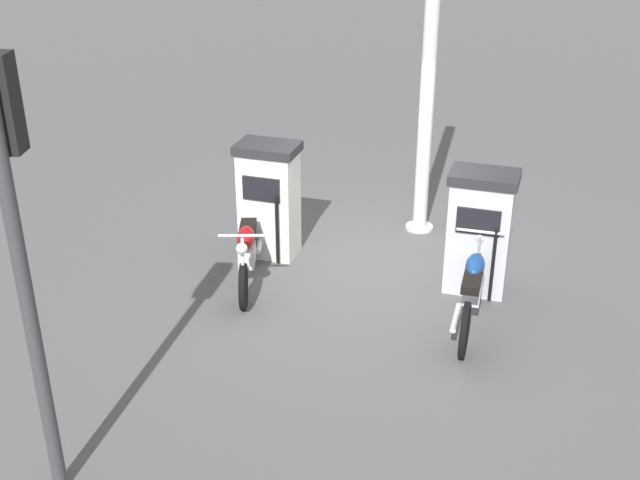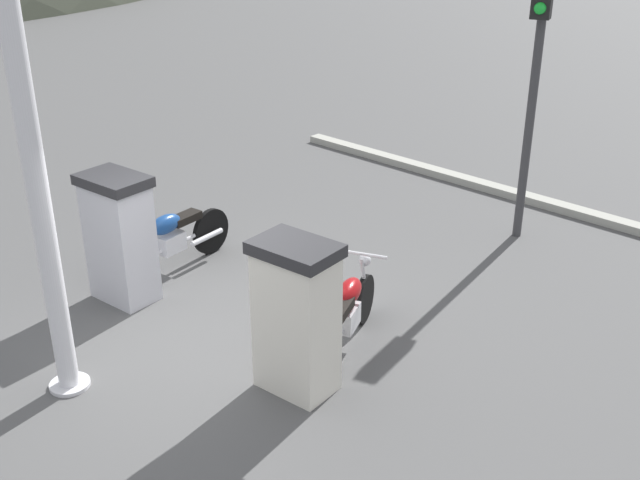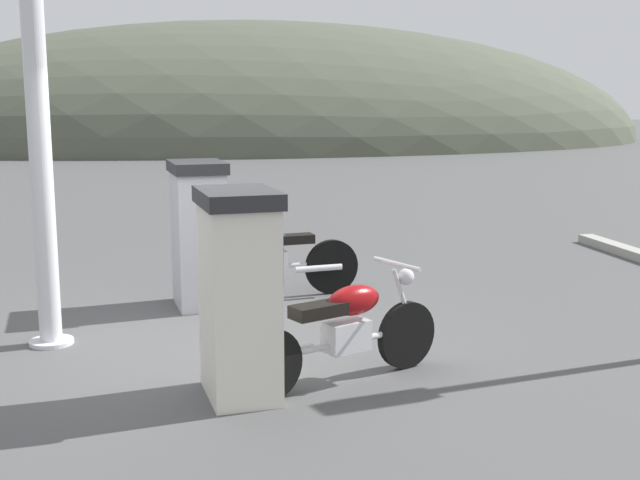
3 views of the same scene
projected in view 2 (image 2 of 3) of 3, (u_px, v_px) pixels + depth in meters
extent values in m
plane|color=#4C4C4C|center=(201.00, 339.00, 8.44)|extent=(120.00, 120.00, 0.00)
cube|color=silver|center=(296.00, 323.00, 7.34)|extent=(0.53, 0.75, 1.45)
cube|color=black|center=(313.00, 284.00, 7.40)|extent=(0.06, 0.51, 0.32)
cube|color=#262628|center=(295.00, 249.00, 7.01)|extent=(0.59, 0.83, 0.12)
cylinder|color=black|center=(299.00, 323.00, 7.77)|extent=(0.05, 0.05, 0.95)
cube|color=silver|center=(121.00, 243.00, 9.01)|extent=(0.54, 0.76, 1.44)
cube|color=black|center=(136.00, 211.00, 9.07)|extent=(0.06, 0.52, 0.32)
cube|color=#262628|center=(113.00, 181.00, 8.68)|extent=(0.59, 0.84, 0.12)
cylinder|color=black|center=(131.00, 246.00, 9.44)|extent=(0.05, 0.05, 0.94)
cylinder|color=black|center=(364.00, 299.00, 8.69)|extent=(0.56, 0.27, 0.57)
cylinder|color=black|center=(324.00, 362.00, 7.53)|extent=(0.56, 0.27, 0.57)
cube|color=silver|center=(347.00, 318.00, 8.11)|extent=(0.41, 0.31, 0.24)
cylinder|color=silver|center=(346.00, 324.00, 8.09)|extent=(0.97, 0.41, 0.05)
ellipsoid|color=maroon|center=(350.00, 291.00, 8.05)|extent=(0.53, 0.38, 0.24)
cube|color=black|center=(339.00, 309.00, 7.78)|extent=(0.48, 0.34, 0.10)
cylinder|color=silver|center=(364.00, 277.00, 8.53)|extent=(0.26, 0.13, 0.57)
cylinder|color=silver|center=(362.00, 254.00, 8.32)|extent=(0.23, 0.54, 0.04)
sphere|color=silver|center=(365.00, 260.00, 8.46)|extent=(0.18, 0.18, 0.14)
cylinder|color=silver|center=(319.00, 347.00, 7.73)|extent=(0.54, 0.26, 0.07)
cylinder|color=black|center=(135.00, 268.00, 9.33)|extent=(0.63, 0.12, 0.63)
cylinder|color=black|center=(211.00, 231.00, 10.32)|extent=(0.63, 0.12, 0.63)
cube|color=silver|center=(171.00, 243.00, 9.75)|extent=(0.38, 0.23, 0.24)
cylinder|color=silver|center=(174.00, 245.00, 9.81)|extent=(1.01, 0.14, 0.05)
ellipsoid|color=navy|center=(165.00, 224.00, 9.58)|extent=(0.50, 0.26, 0.24)
cube|color=black|center=(185.00, 218.00, 9.84)|extent=(0.46, 0.24, 0.10)
cylinder|color=silver|center=(135.00, 244.00, 9.24)|extent=(0.26, 0.06, 0.57)
cylinder|color=silver|center=(137.00, 218.00, 9.16)|extent=(0.08, 0.56, 0.04)
sphere|color=silver|center=(132.00, 230.00, 9.14)|extent=(0.15, 0.15, 0.14)
cylinder|color=silver|center=(207.00, 237.00, 10.10)|extent=(0.55, 0.12, 0.07)
cylinder|color=#38383A|center=(531.00, 107.00, 10.18)|extent=(0.15, 0.15, 3.75)
sphere|color=green|center=(540.00, 8.00, 9.44)|extent=(0.19, 0.19, 0.15)
cylinder|color=silver|center=(36.00, 176.00, 6.72)|extent=(0.20, 0.20, 4.44)
cylinder|color=silver|center=(70.00, 384.00, 7.64)|extent=(0.40, 0.40, 0.04)
cube|color=#9E9E93|center=(483.00, 185.00, 12.63)|extent=(0.57, 7.68, 0.12)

